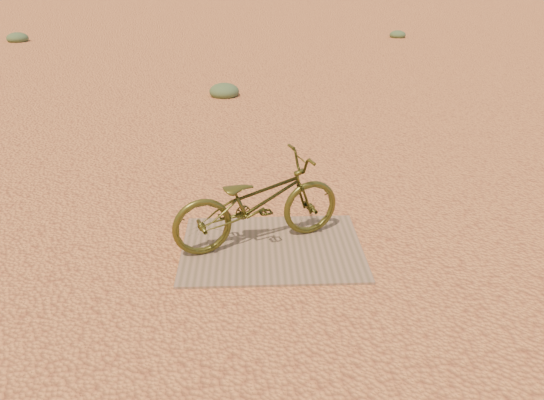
{
  "coord_description": "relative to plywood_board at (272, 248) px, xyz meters",
  "views": [
    {
      "loc": [
        -0.34,
        -4.63,
        2.43
      ],
      "look_at": [
        -0.17,
        -0.46,
        0.49
      ],
      "focal_mm": 35.0,
      "sensor_mm": 36.0,
      "label": 1
    }
  ],
  "objects": [
    {
      "name": "bicycle",
      "position": [
        -0.13,
        0.09,
        0.42
      ],
      "size": [
        1.66,
        1.04,
        0.82
      ],
      "primitive_type": "imported",
      "rotation": [
        0.0,
        0.0,
        1.92
      ],
      "color": "#424317",
      "rests_on": "plywood_board"
    },
    {
      "name": "kale_a",
      "position": [
        -0.66,
        5.74,
        -0.01
      ],
      "size": [
        0.56,
        0.56,
        0.31
      ],
      "primitive_type": "ellipsoid",
      "color": "#466040",
      "rests_on": "ground"
    },
    {
      "name": "kale_c",
      "position": [
        -7.22,
        12.81,
        -0.01
      ],
      "size": [
        0.64,
        0.64,
        0.35
      ],
      "primitive_type": "ellipsoid",
      "color": "#466040",
      "rests_on": "ground"
    },
    {
      "name": "plywood_board",
      "position": [
        0.0,
        0.0,
        0.0
      ],
      "size": [
        1.63,
        1.21,
        0.02
      ],
      "primitive_type": "cube",
      "color": "#856956",
      "rests_on": "ground"
    },
    {
      "name": "kale_b",
      "position": [
        4.57,
        13.2,
        -0.01
      ],
      "size": [
        0.51,
        0.51,
        0.28
      ],
      "primitive_type": "ellipsoid",
      "color": "#466040",
      "rests_on": "ground"
    },
    {
      "name": "ground",
      "position": [
        0.17,
        0.46,
        -0.01
      ],
      "size": [
        120.0,
        120.0,
        0.0
      ],
      "primitive_type": "plane",
      "color": "#E18F4F",
      "rests_on": "ground"
    }
  ]
}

